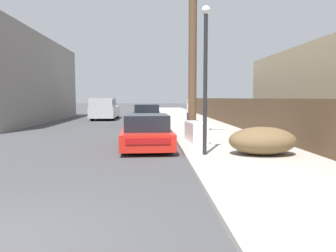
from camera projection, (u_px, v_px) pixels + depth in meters
sidewalk_curb at (189, 119)px, 27.55m from camera, size 4.20×63.00×0.12m
discarded_fridge at (196, 132)px, 12.97m from camera, size 0.77×1.73×0.81m
parked_sports_car_red at (146, 133)px, 12.10m from camera, size 1.97×4.41×1.25m
car_parked_mid at (146, 116)px, 21.76m from camera, size 2.04×4.27×1.43m
pickup_truck at (105, 109)px, 28.01m from camera, size 2.00×5.69×1.84m
utility_pole at (193, 54)px, 14.40m from camera, size 1.80×0.36×7.15m
street_lamp at (205, 69)px, 9.76m from camera, size 0.26×0.26×4.43m
brush_pile at (262, 141)px, 9.98m from camera, size 2.05×1.50×0.85m
wooden_fence at (221, 110)px, 23.99m from camera, size 0.08×37.46×1.70m
building_left_block at (2, 80)px, 24.74m from camera, size 7.00×17.04×6.37m
pedestrian at (189, 112)px, 20.86m from camera, size 0.34×0.34×1.66m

